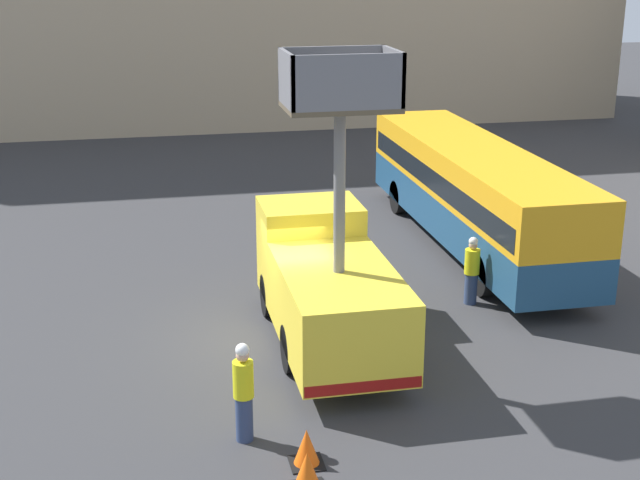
{
  "coord_description": "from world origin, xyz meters",
  "views": [
    {
      "loc": [
        -2.83,
        -18.85,
        8.59
      ],
      "look_at": [
        1.09,
        0.04,
        2.25
      ],
      "focal_mm": 50.0,
      "sensor_mm": 36.0,
      "label": 1
    }
  ],
  "objects": [
    {
      "name": "ground_plane",
      "position": [
        0.0,
        0.0,
        0.0
      ],
      "size": [
        120.0,
        120.0,
        0.0
      ],
      "primitive_type": "plane",
      "color": "#333335"
    },
    {
      "name": "utility_truck",
      "position": [
        1.09,
        -0.78,
        1.56
      ],
      "size": [
        2.37,
        6.24,
        6.73
      ],
      "color": "yellow",
      "rests_on": "ground_plane"
    },
    {
      "name": "city_bus",
      "position": [
        6.82,
        5.27,
        1.81
      ],
      "size": [
        2.59,
        12.45,
        3.04
      ],
      "rotation": [
        0.0,
        0.0,
        1.68
      ],
      "color": "navy",
      "rests_on": "ground_plane"
    },
    {
      "name": "road_worker_near_truck",
      "position": [
        -1.26,
        -4.47,
        0.98
      ],
      "size": [
        0.38,
        0.38,
        1.93
      ],
      "rotation": [
        0.0,
        0.0,
        3.43
      ],
      "color": "navy",
      "rests_on": "ground_plane"
    },
    {
      "name": "road_worker_directing",
      "position": [
        5.17,
        0.94,
        0.88
      ],
      "size": [
        0.38,
        0.38,
        1.77
      ],
      "rotation": [
        0.0,
        0.0,
        5.98
      ],
      "color": "navy",
      "rests_on": "ground_plane"
    },
    {
      "name": "traffic_cone_near_truck",
      "position": [
        -0.44,
        -6.3,
        0.34
      ],
      "size": [
        0.64,
        0.64,
        0.73
      ],
      "color": "black",
      "rests_on": "ground_plane"
    },
    {
      "name": "traffic_cone_mid_road",
      "position": [
        -0.3,
        -5.5,
        0.32
      ],
      "size": [
        0.59,
        0.59,
        0.68
      ],
      "color": "black",
      "rests_on": "ground_plane"
    }
  ]
}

